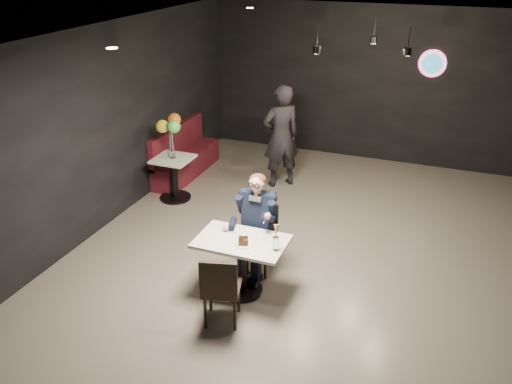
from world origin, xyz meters
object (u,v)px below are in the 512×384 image
at_px(booth_bench, 186,151).
at_px(chair_far, 258,239).
at_px(main_table, 242,266).
at_px(balloon_vase, 173,154).
at_px(passerby, 281,136).
at_px(chair_near, 222,287).
at_px(sundae_glass, 276,243).
at_px(seated_man, 258,222).
at_px(side_table, 174,178).

bearing_deg(booth_bench, chair_far, -46.60).
distance_m(main_table, booth_bench, 3.93).
height_order(balloon_vase, passerby, passerby).
xyz_separation_m(chair_near, sundae_glass, (0.46, 0.54, 0.37)).
height_order(sundae_glass, passerby, passerby).
distance_m(sundae_glass, balloon_vase, 3.36).
height_order(booth_bench, passerby, passerby).
distance_m(main_table, chair_near, 0.60).
bearing_deg(booth_bench, sundae_glass, -47.78).
relative_size(main_table, chair_near, 1.20).
xyz_separation_m(main_table, balloon_vase, (-2.11, 2.10, 0.45)).
relative_size(main_table, seated_man, 0.76).
height_order(main_table, chair_far, chair_far).
bearing_deg(booth_bench, main_table, -52.12).
bearing_deg(chair_near, sundae_glass, 34.29).
bearing_deg(seated_man, booth_bench, 133.40).
distance_m(main_table, balloon_vase, 3.01).
distance_m(chair_far, booth_bench, 3.51).
distance_m(booth_bench, side_table, 1.05).
xyz_separation_m(chair_far, seated_man, (0.00, 0.00, 0.26)).
distance_m(chair_far, sundae_glass, 0.85).
height_order(chair_far, passerby, passerby).
height_order(sundae_glass, booth_bench, booth_bench).
height_order(main_table, sundae_glass, sundae_glass).
distance_m(sundae_glass, passerby, 3.55).
bearing_deg(chair_near, booth_bench, 107.77).
bearing_deg(balloon_vase, passerby, 39.26).
relative_size(chair_far, seated_man, 0.64).
bearing_deg(balloon_vase, seated_man, -36.27).
bearing_deg(passerby, chair_far, 61.10).
bearing_deg(side_table, passerby, 39.26).
xyz_separation_m(main_table, seated_man, (0.00, 0.55, 0.34)).
relative_size(chair_near, sundae_glass, 5.49).
xyz_separation_m(chair_far, passerby, (-0.62, 2.77, 0.46)).
xyz_separation_m(side_table, passerby, (1.49, 1.22, 0.54)).
bearing_deg(booth_bench, side_table, -73.30).
xyz_separation_m(chair_far, booth_bench, (-2.41, 2.55, 0.01)).
height_order(side_table, passerby, passerby).
distance_m(chair_far, seated_man, 0.26).
height_order(side_table, balloon_vase, balloon_vase).
bearing_deg(chair_far, side_table, 143.73).
height_order(booth_bench, balloon_vase, booth_bench).
distance_m(seated_man, side_table, 2.64).
xyz_separation_m(main_table, side_table, (-2.11, 2.10, 0.01)).
relative_size(main_table, side_table, 1.44).
bearing_deg(balloon_vase, booth_bench, 106.70).
distance_m(chair_near, seated_man, 1.18).
height_order(seated_man, sundae_glass, seated_man).
relative_size(chair_far, side_table, 1.21).
bearing_deg(side_table, booth_bench, 106.70).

